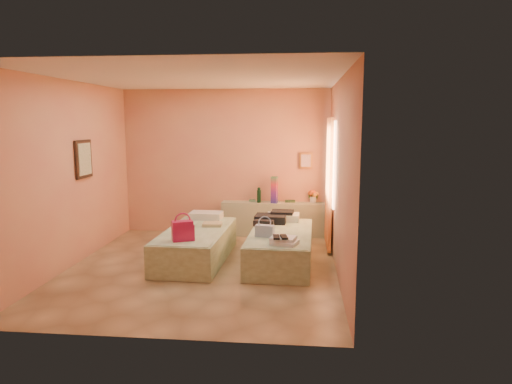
% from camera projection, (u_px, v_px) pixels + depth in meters
% --- Properties ---
extents(ground, '(4.50, 4.50, 0.00)m').
position_uv_depth(ground, '(202.00, 268.00, 6.87)').
color(ground, tan).
rests_on(ground, ground).
extents(room_walls, '(4.02, 4.51, 2.81)m').
position_uv_depth(room_walls, '(221.00, 147.00, 7.13)').
color(room_walls, tan).
rests_on(room_walls, ground).
extents(headboard_ledge, '(2.05, 0.30, 0.65)m').
position_uv_depth(headboard_ledge, '(275.00, 219.00, 8.79)').
color(headboard_ledge, gray).
rests_on(headboard_ledge, ground).
extents(bed_left, '(0.96, 2.03, 0.50)m').
position_uv_depth(bed_left, '(196.00, 245.00, 7.24)').
color(bed_left, '#B3CEA6').
rests_on(bed_left, ground).
extents(bed_right, '(0.96, 2.03, 0.50)m').
position_uv_depth(bed_right, '(281.00, 247.00, 7.11)').
color(bed_right, '#B3CEA6').
rests_on(bed_right, ground).
extents(water_bottle, '(0.09, 0.09, 0.28)m').
position_uv_depth(water_bottle, '(259.00, 195.00, 8.70)').
color(water_bottle, '#163C24').
rests_on(water_bottle, headboard_ledge).
extents(rainbow_box, '(0.13, 0.13, 0.51)m').
position_uv_depth(rainbow_box, '(274.00, 190.00, 8.63)').
color(rainbow_box, '#B1154B').
rests_on(rainbow_box, headboard_ledge).
extents(small_dish, '(0.16, 0.16, 0.03)m').
position_uv_depth(small_dish, '(252.00, 200.00, 8.86)').
color(small_dish, '#51956D').
rests_on(small_dish, headboard_ledge).
extents(green_book, '(0.20, 0.14, 0.03)m').
position_uv_depth(green_book, '(290.00, 201.00, 8.78)').
color(green_book, '#284B2C').
rests_on(green_book, headboard_ledge).
extents(flower_vase, '(0.22, 0.22, 0.28)m').
position_uv_depth(flower_vase, '(313.00, 195.00, 8.72)').
color(flower_vase, silver).
rests_on(flower_vase, headboard_ledge).
extents(magenta_handbag, '(0.35, 0.28, 0.29)m').
position_uv_depth(magenta_handbag, '(183.00, 231.00, 6.52)').
color(magenta_handbag, '#B1154B').
rests_on(magenta_handbag, bed_left).
extents(khaki_garment, '(0.33, 0.27, 0.05)m').
position_uv_depth(khaki_garment, '(212.00, 224.00, 7.44)').
color(khaki_garment, tan).
rests_on(khaki_garment, bed_left).
extents(clothes_pile, '(0.62, 0.62, 0.17)m').
position_uv_depth(clothes_pile, '(274.00, 218.00, 7.68)').
color(clothes_pile, black).
rests_on(clothes_pile, bed_right).
extents(blue_handbag, '(0.29, 0.16, 0.18)m').
position_uv_depth(blue_handbag, '(265.00, 231.00, 6.74)').
color(blue_handbag, '#3D5F92').
rests_on(blue_handbag, bed_right).
extents(towel_stack, '(0.42, 0.39, 0.10)m').
position_uv_depth(towel_stack, '(285.00, 241.00, 6.34)').
color(towel_stack, silver).
rests_on(towel_stack, bed_right).
extents(sandal_pair, '(0.19, 0.24, 0.02)m').
position_uv_depth(sandal_pair, '(280.00, 237.00, 6.29)').
color(sandal_pair, black).
rests_on(sandal_pair, towel_stack).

